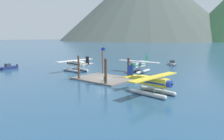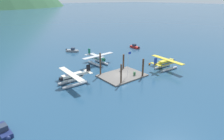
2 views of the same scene
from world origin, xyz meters
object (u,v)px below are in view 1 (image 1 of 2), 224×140
seaplane_cream_port_fwd (76,65)px  boat_navy_open_sw (8,67)px  fuel_drum (105,79)px  seaplane_silver_bow_centre (139,66)px  boat_grey_open_north (172,64)px  mooring_buoy (162,85)px  seaplane_yellow_stbd_aft (153,84)px  flagpole (102,59)px

seaplane_cream_port_fwd → boat_navy_open_sw: size_ratio=2.14×
fuel_drum → seaplane_silver_bow_centre: size_ratio=0.08×
fuel_drum → boat_grey_open_north: size_ratio=0.21×
mooring_buoy → seaplane_silver_bow_centre: (-11.19, 10.08, 1.26)m
seaplane_yellow_stbd_aft → boat_navy_open_sw: bearing=-176.9°
seaplane_silver_bow_centre → mooring_buoy: bearing=-42.0°
flagpole → mooring_buoy: (11.12, 2.73, -3.83)m
mooring_buoy → seaplane_yellow_stbd_aft: seaplane_yellow_stbd_aft is taller
flagpole → seaplane_cream_port_fwd: bearing=160.3°
mooring_buoy → seaplane_cream_port_fwd: (-23.84, 1.83, 1.26)m
seaplane_cream_port_fwd → boat_navy_open_sw: 18.31m
mooring_buoy → seaplane_yellow_stbd_aft: 5.24m
seaplane_yellow_stbd_aft → seaplane_cream_port_fwd: same height
seaplane_silver_bow_centre → boat_navy_open_sw: 33.38m
flagpole → seaplane_cream_port_fwd: flagpole is taller
flagpole → seaplane_yellow_stbd_aft: size_ratio=0.59×
fuel_drum → mooring_buoy: bearing=19.9°
flagpole → boat_navy_open_sw: bearing=-171.1°
boat_grey_open_north → fuel_drum: bearing=-88.4°
mooring_buoy → seaplane_yellow_stbd_aft: size_ratio=0.06×
seaplane_yellow_stbd_aft → boat_navy_open_sw: 40.71m
flagpole → seaplane_cream_port_fwd: (-12.73, 4.57, -2.57)m
boat_grey_open_north → flagpole: bearing=-91.3°
fuel_drum → boat_grey_open_north: 30.57m
seaplane_yellow_stbd_aft → boat_grey_open_north: (-11.35, 32.08, -1.09)m
boat_grey_open_north → seaplane_silver_bow_centre: bearing=-92.5°
mooring_buoy → fuel_drum: bearing=-160.1°
boat_grey_open_north → boat_navy_open_sw: 45.08m
boat_grey_open_north → boat_navy_open_sw: (-29.28, -34.28, 0.00)m
flagpole → fuel_drum: (1.50, -0.75, -3.40)m
flagpole → boat_grey_open_north: size_ratio=1.47×
seaplane_silver_bow_centre → seaplane_cream_port_fwd: bearing=-146.9°
flagpole → seaplane_yellow_stbd_aft: flagpole is taller
flagpole → boat_navy_open_sw: (-28.61, -4.47, -3.66)m
fuel_drum → boat_navy_open_sw: (-30.11, -3.72, -0.25)m
fuel_drum → seaplane_yellow_stbd_aft: seaplane_yellow_stbd_aft is taller
fuel_drum → seaplane_cream_port_fwd: 15.21m
boat_grey_open_north → boat_navy_open_sw: same height
flagpole → seaplane_silver_bow_centre: flagpole is taller
seaplane_cream_port_fwd → boat_navy_open_sw: (-15.89, -9.04, -1.09)m
fuel_drum → seaplane_silver_bow_centre: 13.68m
fuel_drum → seaplane_yellow_stbd_aft: size_ratio=0.08×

